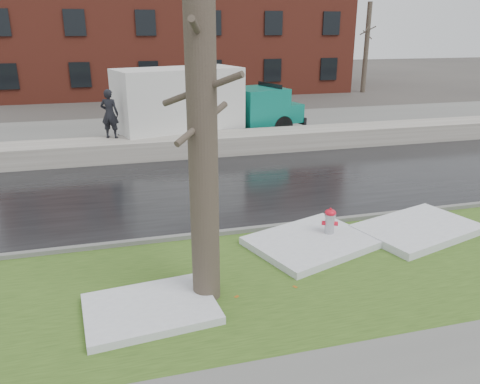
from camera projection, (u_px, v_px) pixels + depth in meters
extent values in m
plane|color=#47423D|center=(251.00, 252.00, 10.32)|extent=(120.00, 120.00, 0.00)
cube|color=#2D4717|center=(268.00, 279.00, 9.17)|extent=(60.00, 4.50, 0.04)
cube|color=black|center=(210.00, 188.00, 14.42)|extent=(60.00, 7.00, 0.03)
cube|color=slate|center=(174.00, 132.00, 22.16)|extent=(60.00, 9.00, 0.03)
cube|color=slate|center=(239.00, 231.00, 11.21)|extent=(60.00, 0.15, 0.14)
cube|color=#ADA79E|center=(188.00, 145.00, 18.12)|extent=(60.00, 1.60, 0.75)
cube|color=maroon|center=(168.00, 24.00, 36.49)|extent=(26.00, 12.00, 10.00)
cylinder|color=brown|center=(58.00, 50.00, 31.47)|extent=(0.36, 0.36, 6.50)
cylinder|color=brown|center=(56.00, 36.00, 31.16)|extent=(0.84, 1.62, 0.73)
cylinder|color=brown|center=(54.00, 21.00, 30.86)|extent=(1.08, 1.26, 0.66)
cylinder|color=brown|center=(57.00, 45.00, 31.36)|extent=(1.40, 0.61, 0.63)
cylinder|color=brown|center=(366.00, 48.00, 35.02)|extent=(0.36, 0.36, 6.50)
cylinder|color=brown|center=(367.00, 35.00, 34.71)|extent=(0.84, 1.62, 0.73)
cylinder|color=brown|center=(369.00, 22.00, 34.41)|extent=(1.08, 1.26, 0.66)
cylinder|color=brown|center=(367.00, 43.00, 34.90)|extent=(1.40, 0.61, 0.63)
cylinder|color=#A2A3A9|center=(330.00, 226.00, 10.76)|extent=(0.29, 0.29, 0.66)
ellipsoid|color=red|center=(330.00, 213.00, 10.65)|extent=(0.34, 0.34, 0.15)
cylinder|color=red|center=(331.00, 209.00, 10.62)|extent=(0.06, 0.06, 0.05)
cylinder|color=red|center=(324.00, 223.00, 10.76)|extent=(0.13, 0.13, 0.10)
cylinder|color=red|center=(336.00, 224.00, 10.72)|extent=(0.13, 0.13, 0.10)
cylinder|color=#A2A3A9|center=(329.00, 221.00, 10.87)|extent=(0.16, 0.14, 0.13)
cylinder|color=brown|center=(202.00, 129.00, 7.56)|extent=(0.64, 0.64, 6.21)
cylinder|color=brown|center=(201.00, 90.00, 7.35)|extent=(1.17, 1.16, 0.65)
cylinder|color=brown|center=(200.00, 36.00, 7.09)|extent=(0.56, 1.32, 0.59)
cylinder|color=brown|center=(202.00, 123.00, 7.53)|extent=(1.05, 0.91, 0.55)
cube|color=black|center=(206.00, 129.00, 20.04)|extent=(7.34, 2.83, 0.20)
cube|color=silver|center=(179.00, 99.00, 19.03)|extent=(5.39, 3.53, 2.48)
cube|color=#0D7665|center=(258.00, 106.00, 21.03)|extent=(2.62, 2.69, 1.56)
cube|color=#0D7665|center=(282.00, 111.00, 21.78)|extent=(1.60, 2.24, 0.83)
cube|color=black|center=(270.00, 92.00, 21.15)|extent=(0.56, 1.79, 0.83)
cube|color=black|center=(108.00, 148.00, 18.13)|extent=(1.81, 1.48, 0.62)
cylinder|color=black|center=(282.00, 127.00, 20.86)|extent=(1.05, 0.53, 1.01)
cylinder|color=black|center=(259.00, 120.00, 22.43)|extent=(1.05, 0.53, 1.01)
cylinder|color=black|center=(196.00, 138.00, 18.85)|extent=(1.05, 0.53, 1.01)
cylinder|color=black|center=(177.00, 129.00, 20.42)|extent=(1.05, 0.53, 1.01)
cylinder|color=black|center=(162.00, 142.00, 18.15)|extent=(1.05, 0.53, 1.01)
cylinder|color=black|center=(145.00, 133.00, 19.72)|extent=(1.05, 0.53, 1.01)
imported|color=black|center=(110.00, 114.00, 17.39)|extent=(0.78, 0.65, 1.83)
cube|color=silver|center=(312.00, 242.00, 10.53)|extent=(3.12, 2.75, 0.16)
cube|color=silver|center=(150.00, 309.00, 8.06)|extent=(2.35, 1.82, 0.14)
cube|color=silver|center=(418.00, 229.00, 11.20)|extent=(3.20, 2.52, 0.18)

